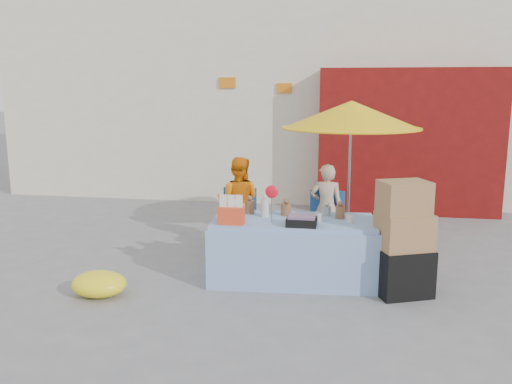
% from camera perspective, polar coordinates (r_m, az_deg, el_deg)
% --- Properties ---
extents(ground, '(80.00, 80.00, 0.00)m').
position_cam_1_polar(ground, '(6.38, -1.25, -9.87)').
color(ground, slate).
rests_on(ground, ground).
extents(backdrop, '(14.00, 8.00, 7.80)m').
position_cam_1_polar(backdrop, '(13.40, 7.36, 14.48)').
color(backdrop, silver).
rests_on(backdrop, ground).
extents(market_table, '(2.00, 1.04, 1.17)m').
position_cam_1_polar(market_table, '(6.47, 3.86, -6.00)').
color(market_table, '#87A7D8').
rests_on(market_table, ground).
extents(chair_left, '(0.50, 0.49, 0.85)m').
position_cam_1_polar(chair_left, '(7.70, -2.04, -4.17)').
color(chair_left, '#204B92').
rests_on(chair_left, ground).
extents(chair_right, '(0.50, 0.49, 0.85)m').
position_cam_1_polar(chair_right, '(7.55, 7.31, -4.57)').
color(chair_right, '#204B92').
rests_on(chair_right, ground).
extents(vendor_orange, '(0.65, 0.52, 1.30)m').
position_cam_1_polar(vendor_orange, '(7.74, -1.86, -1.08)').
color(vendor_orange, orange).
rests_on(vendor_orange, ground).
extents(vendor_beige, '(0.46, 0.32, 1.24)m').
position_cam_1_polar(vendor_beige, '(7.59, 7.42, -1.66)').
color(vendor_beige, '#C5A98B').
rests_on(vendor_beige, ground).
extents(umbrella, '(1.90, 1.90, 2.09)m').
position_cam_1_polar(umbrella, '(7.57, 10.00, 7.96)').
color(umbrella, gray).
rests_on(umbrella, ground).
extents(box_stack, '(0.72, 0.66, 1.28)m').
position_cam_1_polar(box_stack, '(6.17, 15.23, -5.20)').
color(box_stack, black).
rests_on(box_stack, ground).
extents(tarp_bundle, '(0.62, 0.50, 0.28)m').
position_cam_1_polar(tarp_bundle, '(6.29, -16.19, -9.27)').
color(tarp_bundle, yellow).
rests_on(tarp_bundle, ground).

